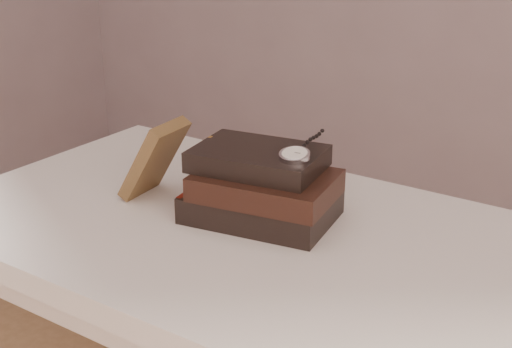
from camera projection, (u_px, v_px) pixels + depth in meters
The scene contains 5 objects.
table at pixel (240, 274), 1.20m from camera, with size 1.00×0.60×0.75m.
book_stack at pixel (262, 187), 1.16m from camera, with size 0.26×0.19×0.12m.
journal at pixel (154, 159), 1.24m from camera, with size 0.02×0.09×0.15m, color #46311B.
pocket_watch at pixel (296, 154), 1.11m from camera, with size 0.06×0.15×0.02m.
eyeglasses at pixel (237, 158), 1.26m from camera, with size 0.11×0.13×0.05m.
Camera 1 is at (0.62, -0.51, 1.25)m, focal length 50.74 mm.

